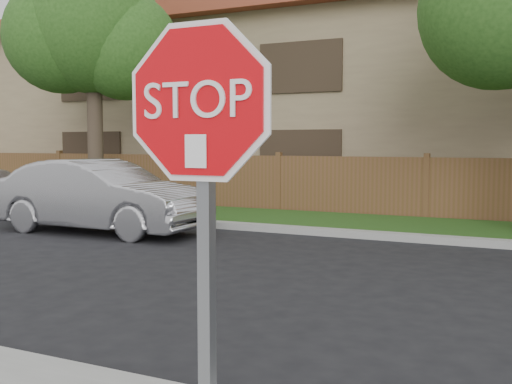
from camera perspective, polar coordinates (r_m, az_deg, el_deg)
The scene contains 7 objects.
far_curb at distance 12.40m, azimuth 13.28°, elevation -4.17°, with size 70.00×0.30×0.15m, color gray.
grass_strip at distance 14.00m, azimuth 14.73°, elevation -3.25°, with size 70.00×3.00×0.12m, color #1E4714.
fence at distance 15.49m, azimuth 15.90°, elevation 0.24°, with size 70.00×0.12×1.60m, color brown.
apartment_building at distance 21.04m, azimuth 18.69°, elevation 8.75°, with size 35.20×9.20×7.20m.
tree_left at distance 17.99m, azimuth -15.51°, elevation 14.99°, with size 4.80×3.90×7.78m.
stop_sign at distance 2.73m, azimuth -5.27°, elevation 1.80°, with size 1.01×0.13×2.55m.
sedan_left at distance 13.46m, azimuth -14.63°, elevation -0.39°, with size 1.69×4.86×1.60m, color #B0AFB4.
Camera 1 is at (2.59, -3.82, 1.97)m, focal length 42.00 mm.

